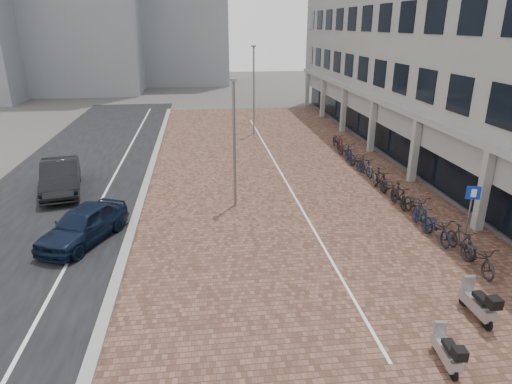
% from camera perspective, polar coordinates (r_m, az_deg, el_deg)
% --- Properties ---
extents(ground, '(140.00, 140.00, 0.00)m').
position_cam_1_polar(ground, '(13.94, 3.18, -13.72)').
color(ground, '#474442').
rests_on(ground, ground).
extents(plaza_brick, '(14.50, 42.00, 0.04)m').
position_cam_1_polar(plaza_brick, '(24.95, 2.83, 2.22)').
color(plaza_brick, brown).
rests_on(plaza_brick, ground).
extents(street_asphalt, '(8.00, 50.00, 0.03)m').
position_cam_1_polar(street_asphalt, '(25.53, -22.29, 1.08)').
color(street_asphalt, black).
rests_on(street_asphalt, ground).
extents(curb, '(0.35, 42.00, 0.14)m').
position_cam_1_polar(curb, '(24.75, -13.59, 1.65)').
color(curb, gray).
rests_on(curb, ground).
extents(lane_line, '(0.12, 44.00, 0.00)m').
position_cam_1_polar(lane_line, '(25.06, -17.89, 1.33)').
color(lane_line, white).
rests_on(lane_line, street_asphalt).
extents(parking_line, '(0.10, 30.00, 0.00)m').
position_cam_1_polar(parking_line, '(24.98, 3.29, 2.30)').
color(parking_line, white).
rests_on(parking_line, plaza_brick).
extents(office_building, '(8.40, 40.00, 15.00)m').
position_cam_1_polar(office_building, '(31.25, 23.31, 20.11)').
color(office_building, gray).
rests_on(office_building, ground).
extents(car_navy, '(3.25, 4.44, 1.41)m').
position_cam_1_polar(car_navy, '(18.29, -21.13, -3.90)').
color(car_navy, black).
rests_on(car_navy, ground).
extents(car_dark, '(2.69, 5.09, 1.60)m').
position_cam_1_polar(car_dark, '(24.08, -23.58, 1.77)').
color(car_dark, black).
rests_on(car_dark, ground).
extents(scooter_front, '(0.50, 1.55, 1.06)m').
position_cam_1_polar(scooter_front, '(14.39, 26.33, -12.37)').
color(scooter_front, '#949498').
rests_on(scooter_front, ground).
extents(scooter_back, '(0.56, 1.41, 0.94)m').
position_cam_1_polar(scooter_back, '(12.38, 23.09, -17.91)').
color(scooter_back, '#9E9FA3').
rests_on(scooter_back, ground).
extents(parking_sign, '(0.49, 0.19, 2.39)m').
position_cam_1_polar(parking_sign, '(18.17, 25.62, -1.68)').
color(parking_sign, slate).
rests_on(parking_sign, ground).
extents(lamp_near, '(0.12, 0.12, 5.68)m').
position_cam_1_polar(lamp_near, '(19.82, -2.77, 5.89)').
color(lamp_near, slate).
rests_on(lamp_near, ground).
extents(lamp_far, '(0.12, 0.12, 6.39)m').
position_cam_1_polar(lamp_far, '(33.77, -0.29, 12.63)').
color(lamp_far, gray).
rests_on(lamp_far, ground).
extents(bike_row, '(1.10, 18.10, 1.05)m').
position_cam_1_polar(bike_row, '(23.42, 15.65, 1.54)').
color(bike_row, black).
rests_on(bike_row, ground).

